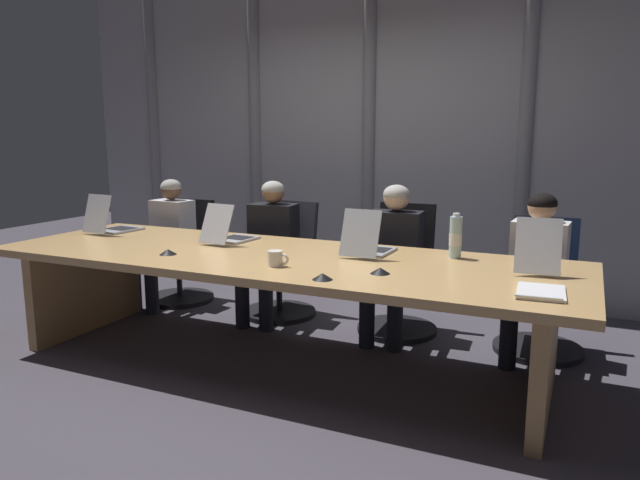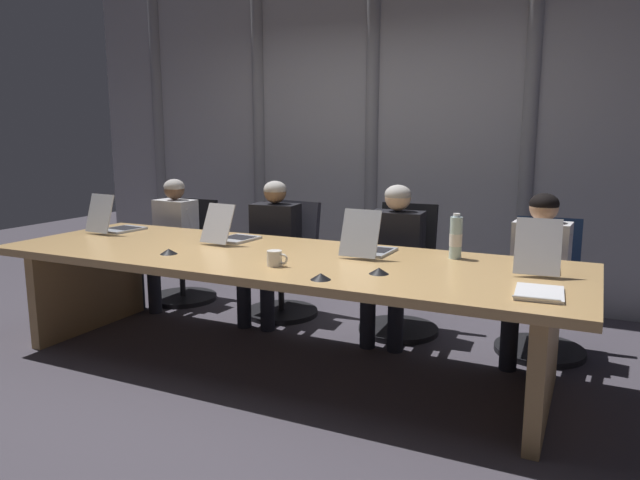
{
  "view_description": "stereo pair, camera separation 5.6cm",
  "coord_description": "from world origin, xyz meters",
  "px_view_note": "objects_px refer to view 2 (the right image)",
  "views": [
    {
      "loc": [
        1.78,
        -3.2,
        1.48
      ],
      "look_at": [
        0.27,
        0.1,
        0.82
      ],
      "focal_mm": 33.01,
      "sensor_mm": 36.0,
      "label": 1
    },
    {
      "loc": [
        1.83,
        -3.18,
        1.48
      ],
      "look_at": [
        0.27,
        0.1,
        0.82
      ],
      "focal_mm": 33.01,
      "sensor_mm": 36.0,
      "label": 2
    }
  ],
  "objects_px": {
    "laptop_center": "(369,246)",
    "office_chair_left_mid": "(285,273)",
    "office_chair_left_end": "(185,263)",
    "person_right_mid": "(538,268)",
    "water_bottle_primary": "(456,238)",
    "coffee_mug_near": "(275,258)",
    "conference_mic_right_side": "(169,251)",
    "conference_mic_middle": "(379,271)",
    "laptop_left_mid": "(231,234)",
    "spiral_notepad": "(539,293)",
    "office_chair_right_mid": "(543,304)",
    "conference_mic_left_side": "(321,276)",
    "person_left_end": "(168,235)",
    "person_center": "(394,253)",
    "office_chair_center": "(401,285)",
    "laptop_left_end": "(115,224)",
    "laptop_right_mid": "(537,260)",
    "person_left_mid": "(271,243)"
  },
  "relations": [
    {
      "from": "laptop_center",
      "to": "office_chair_left_mid",
      "type": "distance_m",
      "value": 1.32
    },
    {
      "from": "office_chair_left_end",
      "to": "office_chair_left_mid",
      "type": "xyz_separation_m",
      "value": [
        1.03,
        0.0,
        0.01
      ]
    },
    {
      "from": "person_right_mid",
      "to": "water_bottle_primary",
      "type": "bearing_deg",
      "value": -41.86
    },
    {
      "from": "coffee_mug_near",
      "to": "conference_mic_right_side",
      "type": "xyz_separation_m",
      "value": [
        -0.79,
        0.01,
        -0.03
      ]
    },
    {
      "from": "conference_mic_middle",
      "to": "coffee_mug_near",
      "type": "bearing_deg",
      "value": -172.85
    },
    {
      "from": "laptop_left_mid",
      "to": "spiral_notepad",
      "type": "xyz_separation_m",
      "value": [
        2.12,
        -0.54,
        -0.05
      ]
    },
    {
      "from": "office_chair_right_mid",
      "to": "conference_mic_left_side",
      "type": "bearing_deg",
      "value": -36.6
    },
    {
      "from": "coffee_mug_near",
      "to": "conference_mic_left_side",
      "type": "xyz_separation_m",
      "value": [
        0.38,
        -0.18,
        -0.03
      ]
    },
    {
      "from": "laptop_center",
      "to": "person_left_end",
      "type": "relative_size",
      "value": 0.39
    },
    {
      "from": "person_center",
      "to": "office_chair_center",
      "type": "bearing_deg",
      "value": 171.66
    },
    {
      "from": "laptop_left_mid",
      "to": "person_left_end",
      "type": "height_order",
      "value": "person_left_end"
    },
    {
      "from": "laptop_left_mid",
      "to": "laptop_left_end",
      "type": "bearing_deg",
      "value": 97.27
    },
    {
      "from": "office_chair_left_mid",
      "to": "person_right_mid",
      "type": "relative_size",
      "value": 0.84
    },
    {
      "from": "conference_mic_middle",
      "to": "spiral_notepad",
      "type": "relative_size",
      "value": 0.34
    },
    {
      "from": "person_center",
      "to": "water_bottle_primary",
      "type": "relative_size",
      "value": 3.99
    },
    {
      "from": "office_chair_center",
      "to": "conference_mic_left_side",
      "type": "distance_m",
      "value": 1.5
    },
    {
      "from": "office_chair_center",
      "to": "coffee_mug_near",
      "type": "distance_m",
      "value": 1.39
    },
    {
      "from": "office_chair_right_mid",
      "to": "person_left_end",
      "type": "height_order",
      "value": "person_left_end"
    },
    {
      "from": "laptop_right_mid",
      "to": "person_left_mid",
      "type": "distance_m",
      "value": 2.14
    },
    {
      "from": "office_chair_left_end",
      "to": "person_left_end",
      "type": "height_order",
      "value": "person_left_end"
    },
    {
      "from": "water_bottle_primary",
      "to": "spiral_notepad",
      "type": "xyz_separation_m",
      "value": [
        0.55,
        -0.66,
        -0.12
      ]
    },
    {
      "from": "water_bottle_primary",
      "to": "laptop_center",
      "type": "bearing_deg",
      "value": -166.72
    },
    {
      "from": "laptop_left_end",
      "to": "office_chair_left_mid",
      "type": "distance_m",
      "value": 1.4
    },
    {
      "from": "person_right_mid",
      "to": "spiral_notepad",
      "type": "bearing_deg",
      "value": 9.13
    },
    {
      "from": "office_chair_right_mid",
      "to": "person_left_mid",
      "type": "height_order",
      "value": "person_left_mid"
    },
    {
      "from": "laptop_center",
      "to": "conference_mic_middle",
      "type": "xyz_separation_m",
      "value": [
        0.24,
        -0.46,
        -0.04
      ]
    },
    {
      "from": "coffee_mug_near",
      "to": "conference_mic_left_side",
      "type": "distance_m",
      "value": 0.42
    },
    {
      "from": "conference_mic_left_side",
      "to": "laptop_center",
      "type": "bearing_deg",
      "value": 90.47
    },
    {
      "from": "conference_mic_left_side",
      "to": "office_chair_center",
      "type": "bearing_deg",
      "value": 90.5
    },
    {
      "from": "laptop_left_end",
      "to": "laptop_right_mid",
      "type": "bearing_deg",
      "value": -83.85
    },
    {
      "from": "laptop_left_mid",
      "to": "conference_mic_right_side",
      "type": "distance_m",
      "value": 0.55
    },
    {
      "from": "laptop_right_mid",
      "to": "office_chair_left_mid",
      "type": "height_order",
      "value": "laptop_right_mid"
    },
    {
      "from": "office_chair_left_end",
      "to": "office_chair_right_mid",
      "type": "height_order",
      "value": "office_chair_right_mid"
    },
    {
      "from": "laptop_left_end",
      "to": "conference_mic_right_side",
      "type": "distance_m",
      "value": 1.08
    },
    {
      "from": "laptop_left_mid",
      "to": "water_bottle_primary",
      "type": "xyz_separation_m",
      "value": [
        1.57,
        0.12,
        0.07
      ]
    },
    {
      "from": "person_left_mid",
      "to": "person_center",
      "type": "height_order",
      "value": "person_center"
    },
    {
      "from": "laptop_left_end",
      "to": "person_center",
      "type": "bearing_deg",
      "value": -68.41
    },
    {
      "from": "conference_mic_left_side",
      "to": "person_right_mid",
      "type": "bearing_deg",
      "value": 53.05
    },
    {
      "from": "person_left_end",
      "to": "office_chair_right_mid",
      "type": "bearing_deg",
      "value": 98.39
    },
    {
      "from": "office_chair_center",
      "to": "coffee_mug_near",
      "type": "bearing_deg",
      "value": -18.35
    },
    {
      "from": "office_chair_left_end",
      "to": "person_left_mid",
      "type": "bearing_deg",
      "value": 81.1
    },
    {
      "from": "laptop_center",
      "to": "office_chair_left_end",
      "type": "height_order",
      "value": "laptop_center"
    },
    {
      "from": "person_right_mid",
      "to": "conference_mic_right_side",
      "type": "bearing_deg",
      "value": -59.09
    },
    {
      "from": "office_chair_center",
      "to": "water_bottle_primary",
      "type": "xyz_separation_m",
      "value": [
        0.53,
        -0.61,
        0.5
      ]
    },
    {
      "from": "laptop_left_end",
      "to": "spiral_notepad",
      "type": "distance_m",
      "value": 3.23
    },
    {
      "from": "water_bottle_primary",
      "to": "office_chair_left_mid",
      "type": "bearing_deg",
      "value": 158.56
    },
    {
      "from": "office_chair_center",
      "to": "coffee_mug_near",
      "type": "relative_size",
      "value": 7.21
    },
    {
      "from": "office_chair_center",
      "to": "conference_mic_right_side",
      "type": "bearing_deg",
      "value": -44.68
    },
    {
      "from": "office_chair_right_mid",
      "to": "conference_mic_middle",
      "type": "height_order",
      "value": "office_chair_right_mid"
    },
    {
      "from": "laptop_center",
      "to": "person_center",
      "type": "relative_size",
      "value": 0.38
    }
  ]
}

